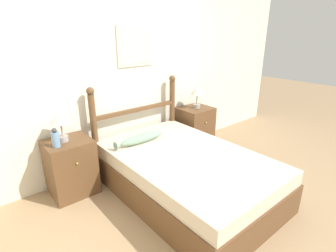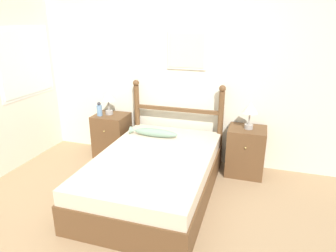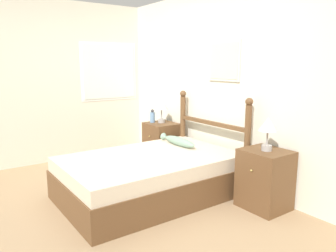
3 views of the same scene
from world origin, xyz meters
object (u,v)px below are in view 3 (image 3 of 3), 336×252
bottle (152,117)px  fish_pillow (178,141)px  table_lamp_left (161,106)px  table_lamp_right (268,127)px  nightstand_right (265,179)px  bed (150,176)px  nightstand_left (162,143)px

bottle → fish_pillow: bearing=-11.5°
table_lamp_left → table_lamp_right: same height
nightstand_right → table_lamp_left: (-2.04, 0.02, 0.59)m
nightstand_right → bottle: 2.18m
bed → bottle: (-1.14, 0.77, 0.50)m
nightstand_left → fish_pillow: size_ratio=0.96×
table_lamp_right → fish_pillow: size_ratio=0.53×
table_lamp_left → bottle: 0.22m
bed → nightstand_left: 1.32m
table_lamp_right → fish_pillow: table_lamp_right is taller
nightstand_left → table_lamp_left: table_lamp_left is taller
bed → nightstand_left: nightstand_left is taller
bed → fish_pillow: (-0.22, 0.58, 0.31)m
nightstand_left → fish_pillow: (0.79, -0.27, 0.23)m
nightstand_left → table_lamp_left: size_ratio=1.82×
bed → fish_pillow: bearing=110.3°
nightstand_left → table_lamp_left: (-0.03, 0.02, 0.59)m
table_lamp_left → fish_pillow: table_lamp_left is taller
table_lamp_right → bottle: (-2.15, -0.07, -0.16)m
nightstand_right → bed: bearing=-139.5°
table_lamp_left → table_lamp_right: (2.05, -0.03, 0.00)m
nightstand_right → table_lamp_left: size_ratio=1.82×
nightstand_right → fish_pillow: nightstand_right is taller
nightstand_left → table_lamp_left: 0.59m
table_lamp_left → fish_pillow: (0.82, -0.29, -0.36)m
table_lamp_right → table_lamp_left: bearing=179.2°
table_lamp_right → fish_pillow: (-1.23, -0.26, -0.36)m
nightstand_right → table_lamp_right: size_ratio=1.82×
table_lamp_right → bottle: 2.16m
bottle → fish_pillow: bottle is taller
bed → table_lamp_left: table_lamp_left is taller
nightstand_left → table_lamp_right: table_lamp_right is taller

